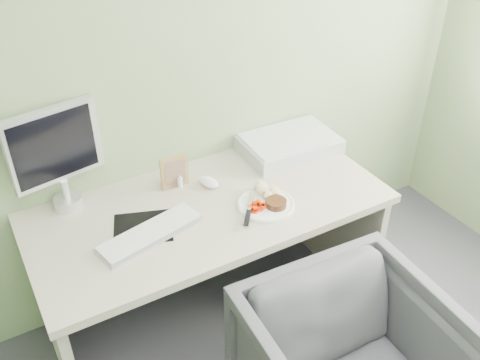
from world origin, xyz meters
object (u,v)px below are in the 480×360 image
plate (266,205)px  monitor (57,154)px  desk (210,236)px  scanner (289,145)px

plate → monitor: monitor is taller
desk → plate: bearing=-32.0°
plate → monitor: (-0.77, 0.45, 0.26)m
plate → scanner: size_ratio=0.53×
plate → scanner: bearing=44.2°
desk → plate: 0.32m
scanner → monitor: bearing=177.1°
plate → desk: bearing=148.0°
monitor → desk: bearing=-40.6°
desk → monitor: bearing=150.4°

